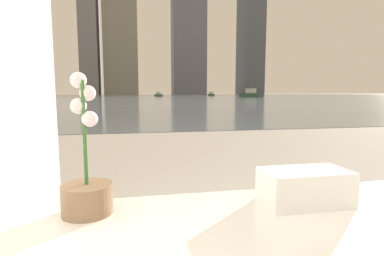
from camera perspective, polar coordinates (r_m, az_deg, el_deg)
potted_orchid at (r=1.02m, az=-19.42°, el=-9.59°), size 0.16×0.16×0.45m
towel_stack at (r=1.12m, az=20.69°, el=-10.46°), size 0.29×0.16×0.12m
harbor_water at (r=62.00m, az=-10.61°, el=5.89°), size 180.00×110.00×0.01m
harbor_boat_0 at (r=29.37m, az=-31.98°, el=4.85°), size 1.81×3.43×1.23m
harbor_boat_1 at (r=65.37m, az=-6.40°, el=6.31°), size 1.65×2.74×0.97m
harbor_boat_3 at (r=54.19m, az=11.15°, el=6.34°), size 3.43×4.33×1.57m
harbor_boat_4 at (r=81.12m, az=-28.24°, el=5.78°), size 3.40×4.17×1.53m
harbor_boat_5 at (r=74.05m, az=3.67°, el=6.43°), size 1.00×2.82×1.05m
skyline_tower_0 at (r=125.38m, az=-29.61°, el=14.78°), size 11.15×7.87×40.14m
skyline_tower_1 at (r=120.48m, az=-18.89°, el=15.66°), size 6.23×13.55×40.19m
skyline_tower_2 at (r=120.81m, az=-13.53°, el=18.95°), size 12.32×9.52×53.20m
skyline_tower_3 at (r=121.43m, az=-0.66°, el=15.71°), size 12.82×8.95×39.18m
skyline_tower_4 at (r=131.29m, az=11.19°, el=21.18°), size 7.77×12.67×67.31m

